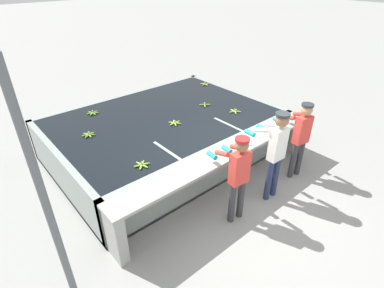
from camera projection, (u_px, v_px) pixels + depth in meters
ground_plane at (233, 198)px, 5.68m from camera, size 80.00×80.00×0.00m
wash_tank at (164, 135)px, 6.86m from camera, size 4.78×3.47×0.94m
work_ledge at (227, 164)px, 5.48m from camera, size 4.78×0.45×0.94m
worker_0 at (238, 172)px, 4.76m from camera, size 0.45×0.73×1.60m
worker_1 at (276, 148)px, 5.20m from camera, size 0.42×0.73×1.74m
worker_2 at (300, 134)px, 5.84m from camera, size 0.48×0.74×1.61m
banana_bunch_floating_0 at (175, 123)px, 6.29m from camera, size 0.28×0.27×0.08m
banana_bunch_floating_1 at (89, 135)px, 5.85m from camera, size 0.28×0.28×0.08m
banana_bunch_floating_2 at (142, 165)px, 4.96m from camera, size 0.28×0.28×0.08m
banana_bunch_floating_3 at (205, 84)px, 8.36m from camera, size 0.28×0.27×0.08m
banana_bunch_floating_4 at (93, 113)px, 6.72m from camera, size 0.28×0.27×0.08m
banana_bunch_floating_5 at (205, 105)px, 7.11m from camera, size 0.24×0.24×0.08m
banana_bunch_floating_6 at (235, 111)px, 6.79m from camera, size 0.28×0.27×0.08m
knife_0 at (243, 146)px, 5.50m from camera, size 0.33×0.17×0.02m
support_post_left at (45, 203)px, 3.22m from camera, size 0.09×0.09×3.20m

